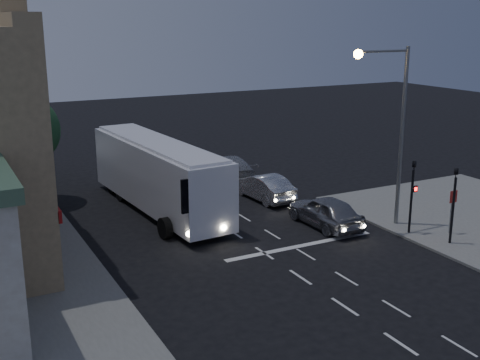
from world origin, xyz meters
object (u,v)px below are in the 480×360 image
car_sedan_b (228,168)px  street_tree (24,127)px  car_sedan_a (264,187)px  streetlight (393,117)px  car_suv (325,211)px  regulatory_sign (452,205)px  traffic_signal_main (412,188)px  tour_bus (158,173)px  traffic_signal_side (454,196)px

car_sedan_b → street_tree: bearing=2.4°
car_sedan_a → street_tree: 14.13m
streetlight → car_sedan_a: bearing=113.1°
car_suv → regulatory_sign: size_ratio=2.16×
traffic_signal_main → tour_bus: bearing=134.9°
tour_bus → traffic_signal_side: bearing=-52.4°
car_suv → traffic_signal_main: (2.95, -3.02, 1.61)m
tour_bus → regulatory_sign: size_ratio=5.91×
car_suv → car_sedan_a: 5.69m
street_tree → regulatory_sign: bearing=-41.1°
tour_bus → traffic_signal_side: size_ratio=3.17×
street_tree → tour_bus: bearing=-36.6°
car_sedan_a → regulatory_sign: size_ratio=2.11×
car_sedan_b → regulatory_sign: 15.48m
car_sedan_b → street_tree: size_ratio=0.92×
car_suv → street_tree: size_ratio=0.77×
traffic_signal_side → streetlight: bearing=105.7°
car_sedan_a → street_tree: street_tree is taller
tour_bus → car_sedan_a: 6.46m
car_sedan_b → traffic_signal_main: traffic_signal_main is taller
tour_bus → streetlight: streetlight is taller
traffic_signal_main → regulatory_sign: traffic_signal_main is taller
car_suv → car_sedan_b: 10.61m
car_sedan_b → street_tree: 13.08m
traffic_signal_side → street_tree: street_tree is taller
car_suv → car_sedan_a: size_ratio=1.02×
car_sedan_a → street_tree: size_ratio=0.75×
car_sedan_b → streetlight: 13.50m
tour_bus → car_suv: 9.47m
street_tree → car_sedan_a: bearing=-24.0°
car_suv → traffic_signal_side: traffic_signal_side is taller
regulatory_sign → car_sedan_a: bearing=117.5°
traffic_signal_side → regulatory_sign: 1.61m
car_sedan_a → traffic_signal_side: size_ratio=1.13×
traffic_signal_main → streetlight: size_ratio=0.46×
tour_bus → car_sedan_b: 7.60m
tour_bus → traffic_signal_main: bearing=-49.1°
regulatory_sign → streetlight: bearing=128.7°
car_sedan_a → car_sedan_b: size_ratio=0.82×
traffic_signal_side → car_sedan_a: bearing=110.8°
car_suv → streetlight: streetlight is taller
tour_bus → car_suv: tour_bus is taller
streetlight → traffic_signal_side: bearing=-74.3°
car_suv → traffic_signal_side: size_ratio=1.16×
street_tree → traffic_signal_side: bearing=-44.5°
car_sedan_a → streetlight: (3.10, -7.28, 4.97)m
traffic_signal_side → street_tree: size_ratio=0.66×
traffic_signal_side → car_suv: bearing=126.1°
car_sedan_a → car_sedan_b: bearing=-94.9°
regulatory_sign → streetlight: size_ratio=0.24×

